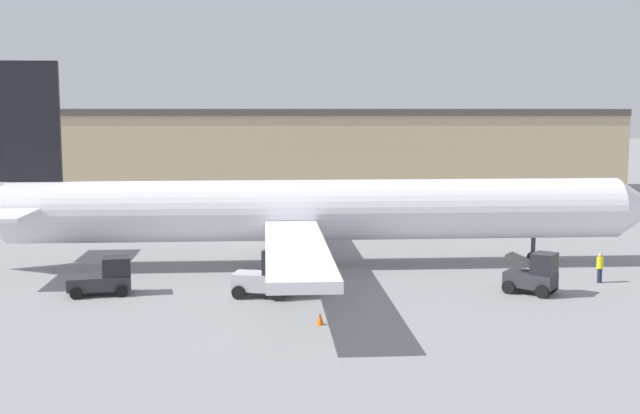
% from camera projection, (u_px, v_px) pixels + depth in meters
% --- Properties ---
extents(ground_plane, '(400.00, 400.00, 0.00)m').
position_uv_depth(ground_plane, '(320.00, 266.00, 49.59)').
color(ground_plane, gray).
extents(terminal_building, '(63.11, 17.24, 9.57)m').
position_uv_depth(terminal_building, '(324.00, 151.00, 91.23)').
color(terminal_building, tan).
rests_on(terminal_building, ground_plane).
extents(airplane, '(44.58, 37.15, 12.48)m').
position_uv_depth(airplane, '(303.00, 210.00, 49.08)').
color(airplane, white).
rests_on(airplane, ground_plane).
extents(ground_crew_worker, '(0.37, 0.37, 1.68)m').
position_uv_depth(ground_crew_worker, '(600.00, 267.00, 44.82)').
color(ground_crew_worker, '#1E2338').
rests_on(ground_crew_worker, ground_plane).
extents(baggage_tug, '(3.48, 2.33, 1.98)m').
position_uv_depth(baggage_tug, '(105.00, 278.00, 41.96)').
color(baggage_tug, '#2D2D33').
rests_on(baggage_tug, ground_plane).
extents(belt_loader_truck, '(3.05, 2.86, 2.22)m').
position_uv_depth(belt_loader_truck, '(534.00, 275.00, 42.15)').
color(belt_loader_truck, '#2D2D33').
rests_on(belt_loader_truck, ground_plane).
extents(pushback_tug, '(3.13, 2.24, 2.53)m').
position_uv_depth(pushback_tug, '(267.00, 276.00, 41.41)').
color(pushback_tug, '#B2B2B7').
rests_on(pushback_tug, ground_plane).
extents(safety_cone_near, '(0.36, 0.36, 0.55)m').
position_uv_depth(safety_cone_near, '(320.00, 319.00, 36.21)').
color(safety_cone_near, '#EF590F').
rests_on(safety_cone_near, ground_plane).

